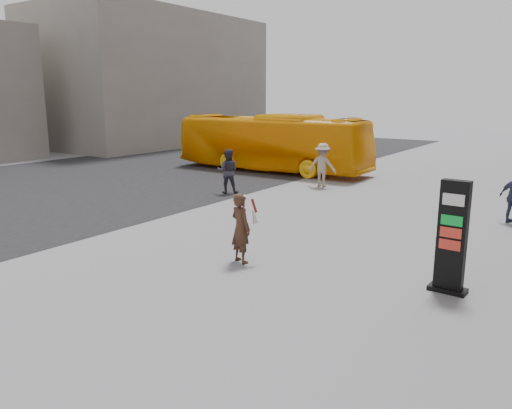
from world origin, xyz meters
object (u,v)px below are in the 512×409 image
Objects in this scene: info_pylon at (452,237)px; woman at (241,227)px; bus at (271,143)px; pedestrian_a at (228,171)px; pedestrian_b at (322,165)px.

info_pylon is 1.37× the size of woman.
bus reaches higher than pedestrian_a.
bus is at bearing -43.23° from woman.
bus is 5.60× the size of pedestrian_b.
pedestrian_a is at bearing 50.56° from pedestrian_b.
pedestrian_b is (4.32, -2.60, -0.53)m from bus.
woman is 8.58m from pedestrian_a.
pedestrian_a reaches higher than woman.
pedestrian_a is (-5.52, 6.57, 0.04)m from woman.
info_pylon reaches higher than pedestrian_b.
bus is at bearing -103.43° from pedestrian_a.
woman is (-4.54, -0.92, -0.29)m from info_pylon.
info_pylon is 11.86m from pedestrian_b.
info_pylon is 4.64m from woman.
pedestrian_a is (-10.05, 5.65, -0.25)m from info_pylon.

